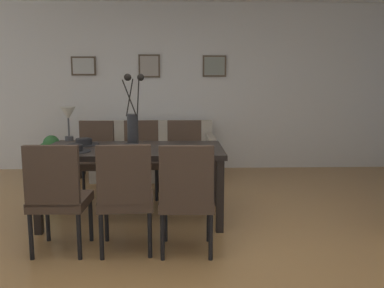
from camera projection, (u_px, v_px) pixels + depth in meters
name	position (u px, v px, depth m)	size (l,w,h in m)	color
ground_plane	(158.00, 249.00, 3.41)	(9.00, 9.00, 0.00)	#A87A47
back_wall_panel	(168.00, 88.00, 6.41)	(9.00, 0.10, 2.60)	silver
dining_table	(133.00, 155.00, 4.07)	(1.80, 0.92, 0.74)	black
dining_chair_near_left	(58.00, 193.00, 3.25)	(0.45, 0.45, 0.92)	#3D2D23
dining_chair_near_right	(95.00, 155.00, 4.91)	(0.47, 0.47, 0.92)	#3D2D23
dining_chair_far_left	(126.00, 193.00, 3.26)	(0.47, 0.47, 0.92)	#3D2D23
dining_chair_far_right	(141.00, 155.00, 4.95)	(0.45, 0.45, 0.92)	#3D2D23
dining_chair_mid_left	(187.00, 194.00, 3.24)	(0.45, 0.45, 0.92)	#3D2D23
dining_chair_mid_right	(185.00, 154.00, 4.96)	(0.44, 0.44, 0.92)	#3D2D23
centerpiece_vase	(133.00, 120.00, 4.02)	(0.21, 0.23, 0.73)	#232326
placemat_near_left	(74.00, 151.00, 3.84)	(0.32, 0.32, 0.01)	black
bowl_near_left	(74.00, 147.00, 3.83)	(0.17, 0.17, 0.07)	black
placemat_near_right	(84.00, 144.00, 4.25)	(0.32, 0.32, 0.01)	black
bowl_near_right	(84.00, 141.00, 4.24)	(0.17, 0.17, 0.07)	black
placemat_far_left	(131.00, 151.00, 3.86)	(0.32, 0.32, 0.01)	black
bowl_far_left	(131.00, 147.00, 3.85)	(0.17, 0.17, 0.07)	black
sofa	(155.00, 157.00, 6.00)	(1.75, 0.84, 0.80)	#B2A899
side_table	(70.00, 159.00, 5.97)	(0.36, 0.36, 0.52)	#3D2D23
table_lamp	(68.00, 116.00, 5.87)	(0.22, 0.22, 0.51)	#4C4C51
framed_picture_left	(83.00, 66.00, 6.25)	(0.38, 0.03, 0.29)	#473828
framed_picture_center	(149.00, 66.00, 6.28)	(0.33, 0.03, 0.35)	#473828
framed_picture_right	(214.00, 66.00, 6.32)	(0.37, 0.03, 0.33)	#473828
potted_plant	(50.00, 156.00, 5.58)	(0.36, 0.36, 0.67)	silver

